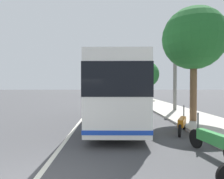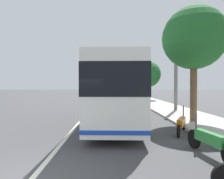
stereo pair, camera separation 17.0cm
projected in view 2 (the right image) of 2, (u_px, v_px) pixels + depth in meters
name	position (u px, v px, depth m)	size (l,w,h in m)	color
sidewalk_curb	(188.00, 116.00, 13.94)	(110.00, 3.60, 0.14)	#B2ADA3
lane_divider_line	(84.00, 117.00, 13.86)	(110.00, 0.16, 0.01)	silver
coach_bus	(116.00, 89.00, 12.15)	(11.02, 2.91, 3.55)	silver
motorcycle_mid_row	(210.00, 141.00, 6.15)	(2.31, 0.49, 1.28)	black
motorcycle_angled	(181.00, 123.00, 9.20)	(2.08, 1.13, 1.23)	black
car_far_distant	(90.00, 93.00, 39.76)	(4.57, 1.98, 1.46)	navy
car_oncoming	(113.00, 92.00, 48.10)	(4.56, 1.99, 1.51)	navy
car_behind_bus	(94.00, 91.00, 55.22)	(4.69, 1.78, 1.45)	black
roadside_tree_mid_block	(194.00, 39.00, 11.59)	(3.69, 3.69, 6.89)	brown
roadside_tree_far_block	(148.00, 74.00, 29.39)	(3.89, 3.89, 5.92)	brown
utility_pole	(176.00, 73.00, 16.72)	(0.29, 0.29, 6.68)	slate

